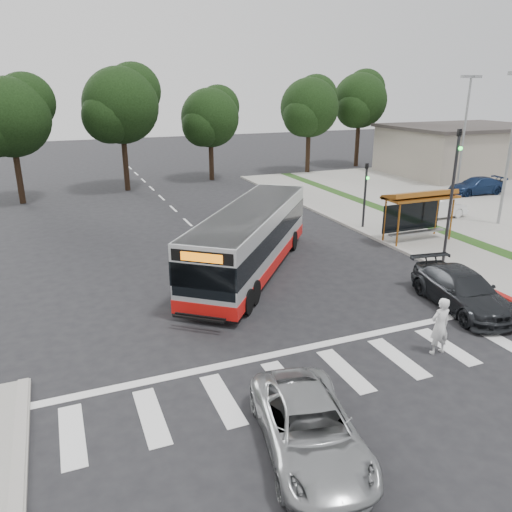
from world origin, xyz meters
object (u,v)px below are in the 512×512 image
silver_suv_south (310,429)px  transit_bus (251,241)px  pedestrian (440,326)px  dark_sedan (462,290)px

silver_suv_south → transit_bus: bearing=86.2°
pedestrian → silver_suv_south: pedestrian is taller
transit_bus → silver_suv_south: transit_bus is taller
pedestrian → dark_sedan: 4.16m
transit_bus → dark_sedan: bearing=-9.5°
pedestrian → dark_sedan: pedestrian is taller
transit_bus → silver_suv_south: 12.40m
dark_sedan → silver_suv_south: size_ratio=1.08×
transit_bus → pedestrian: (2.89, -9.37, -0.54)m
transit_bus → pedestrian: bearing=-34.5°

